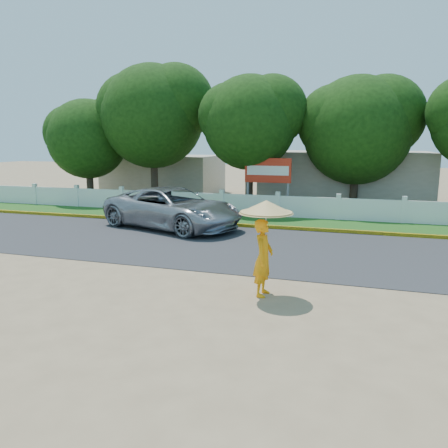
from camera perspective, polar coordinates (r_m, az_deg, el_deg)
name	(u,v)px	position (r m, az deg, el deg)	size (l,w,h in m)	color
ground	(202,284)	(12.04, -2.87, -7.80)	(120.00, 120.00, 0.00)	#9E8460
road	(244,246)	(16.17, 2.65, -2.91)	(60.00, 7.00, 0.02)	#38383A
grass_verge	(272,222)	(21.18, 6.28, 0.32)	(60.00, 3.50, 0.03)	#2D601E
curb	(264,227)	(19.53, 5.31, -0.36)	(40.00, 0.18, 0.16)	yellow
fence	(278,206)	(22.50, 7.02, 2.30)	(40.00, 0.10, 1.10)	silver
building_near	(345,177)	(28.80, 15.47, 5.93)	(10.00, 6.00, 3.20)	#B7AD99
building_far	(164,174)	(32.91, -7.84, 6.42)	(8.00, 5.00, 2.80)	#B7AD99
vehicle	(173,208)	(19.56, -6.73, 2.09)	(3.01, 6.52, 1.81)	#9C9DA4
monk_with_parasol	(265,234)	(10.80, 5.33, -1.32)	(1.33, 1.33, 2.42)	orange
billboard	(268,173)	(23.54, 5.74, 6.59)	(2.50, 0.13, 2.95)	gray
tree_row	(331,120)	(25.02, 13.85, 13.02)	(33.66, 7.46, 8.92)	#473828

